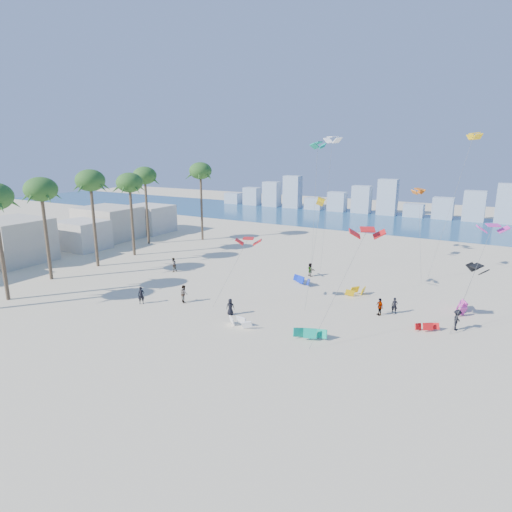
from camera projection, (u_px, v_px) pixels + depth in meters
The scene contains 10 objects.
ground at pixel (126, 347), 35.00m from camera, with size 220.00×220.00×0.00m, color beige.
ocean at pixel (369, 220), 95.68m from camera, with size 220.00×220.00×0.00m, color navy.
kitesurfer_near at pixel (141, 295), 44.53m from camera, with size 0.66×0.43×1.82m, color black.
kitesurfer_mid at pixel (184, 294), 44.99m from camera, with size 0.90×0.70×1.85m, color gray.
kitesurfers_far at pixel (315, 290), 46.31m from camera, with size 34.76×16.85×1.92m.
grounded_kites at pixel (351, 307), 42.69m from camera, with size 19.16×15.75×0.96m.
flying_kites at pixel (399, 183), 45.83m from camera, with size 31.88×31.86×17.92m.
palm_row at pixel (92, 184), 56.25m from camera, with size 10.10×44.80×13.31m.
beachfront_buildings at pixel (69, 233), 68.02m from camera, with size 11.50×43.00×6.00m.
distant_skyline at pixel (376, 201), 103.92m from camera, with size 85.00×3.00×8.40m.
Camera 1 is at (25.01, -22.72, 15.77)m, focal length 30.34 mm.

